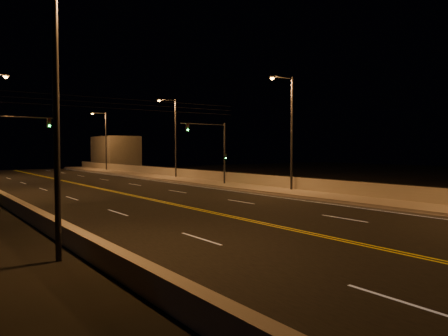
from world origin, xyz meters
TOP-DOWN VIEW (x-y plane):
  - road at (0.00, 20.00)m, footprint 18.00×120.00m
  - sidewalk at (10.80, 20.00)m, footprint 3.60×120.00m
  - curb at (8.93, 20.00)m, footprint 0.14×120.00m
  - parapet_wall at (12.45, 20.00)m, footprint 0.30×120.00m
  - jersey_barrier at (-9.24, 20.00)m, footprint 0.45×120.00m
  - distant_building_right at (16.50, 73.34)m, footprint 6.00×10.00m
  - parapet_rail at (12.45, 20.00)m, footprint 0.06×120.00m
  - lane_markings at (0.00, 19.93)m, footprint 17.32×116.00m
  - streetlight_1 at (11.54, 22.00)m, footprint 2.55×0.28m
  - streetlight_2 at (11.54, 41.93)m, footprint 2.55×0.28m
  - streetlight_3 at (11.54, 65.50)m, footprint 2.55×0.28m
  - streetlight_4 at (-9.94, 10.31)m, footprint 2.55×0.28m
  - traffic_signal_right at (10.02, 30.60)m, footprint 5.11×0.31m
  - traffic_signal_left at (-8.82, 30.60)m, footprint 5.11×0.31m
  - overhead_wires at (0.00, 29.50)m, footprint 22.00×0.03m

SIDE VIEW (x-z plane):
  - road at x=0.00m, z-range 0.00..0.02m
  - lane_markings at x=0.00m, z-range 0.02..0.02m
  - curb at x=8.93m, z-range 0.00..0.15m
  - sidewalk at x=10.80m, z-range 0.00..0.30m
  - jersey_barrier at x=-9.24m, z-range 0.00..0.76m
  - parapet_wall at x=12.45m, z-range 0.30..1.30m
  - parapet_rail at x=12.45m, z-range 1.30..1.36m
  - distant_building_right at x=16.50m, z-range 0.00..6.03m
  - traffic_signal_right at x=10.02m, z-range 0.81..7.09m
  - traffic_signal_left at x=-8.82m, z-range 0.81..7.09m
  - streetlight_1 at x=11.54m, z-range 0.72..10.44m
  - streetlight_2 at x=11.54m, z-range 0.72..10.44m
  - streetlight_3 at x=11.54m, z-range 0.72..10.44m
  - streetlight_4 at x=-9.94m, z-range 0.72..10.44m
  - overhead_wires at x=0.00m, z-range 6.98..7.81m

